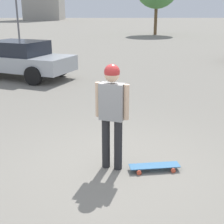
{
  "coord_description": "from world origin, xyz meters",
  "views": [
    {
      "loc": [
        -0.06,
        -4.78,
        2.56
      ],
      "look_at": [
        0.0,
        0.0,
        1.0
      ],
      "focal_mm": 50.0,
      "sensor_mm": 36.0,
      "label": 1
    }
  ],
  "objects": [
    {
      "name": "skateboard",
      "position": [
        0.71,
        -0.1,
        0.07
      ],
      "size": [
        0.87,
        0.34,
        0.09
      ],
      "rotation": [
        0.0,
        0.0,
        3.25
      ],
      "color": "#336693",
      "rests_on": "ground_plane"
    },
    {
      "name": "person",
      "position": [
        0.0,
        0.0,
        1.08
      ],
      "size": [
        0.54,
        0.32,
        1.78
      ],
      "rotation": [
        0.0,
        0.0,
        -0.35
      ],
      "color": "#262628",
      "rests_on": "ground_plane"
    },
    {
      "name": "lamp_post",
      "position": [
        -5.92,
        16.39,
        2.76
      ],
      "size": [
        0.28,
        0.28,
        4.58
      ],
      "color": "#59595E",
      "rests_on": "ground_plane"
    },
    {
      "name": "car_parked_near",
      "position": [
        -3.62,
        7.55,
        0.75
      ],
      "size": [
        4.81,
        3.41,
        1.44
      ],
      "rotation": [
        0.0,
        0.0,
        2.73
      ],
      "color": "#ADB2B7",
      "rests_on": "ground_plane"
    },
    {
      "name": "ground_plane",
      "position": [
        0.0,
        0.0,
        0.0
      ],
      "size": [
        220.0,
        220.0,
        0.0
      ],
      "primitive_type": "plane",
      "color": "gray"
    }
  ]
}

